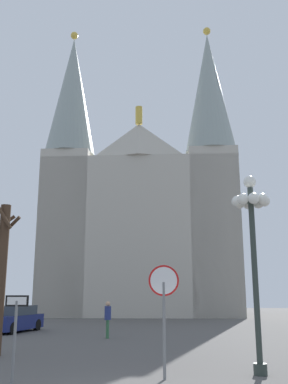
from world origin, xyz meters
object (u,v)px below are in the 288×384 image
(cathedral, at_px, (141,216))
(bare_tree, at_px, (1,273))
(stop_sign, at_px, (164,298))
(one_way_arrow_sign, at_px, (15,327))
(parked_car_near_navy, at_px, (13,319))
(street_lamp, at_px, (253,231))
(pedestrian_walking, at_px, (108,316))

(cathedral, distance_m, bare_tree, 29.40)
(stop_sign, relative_size, bare_tree, 0.53)
(one_way_arrow_sign, xyz_separation_m, parked_car_near_navy, (-4.96, 14.51, -0.63))
(one_way_arrow_sign, xyz_separation_m, street_lamp, (6.13, 1.60, 2.51))
(cathedral, height_order, one_way_arrow_sign, cathedral)
(cathedral, xyz_separation_m, bare_tree, (-3.66, -28.32, -6.99))
(bare_tree, bearing_deg, stop_sign, -34.48)
(street_lamp, distance_m, pedestrian_walking, 11.30)
(street_lamp, relative_size, pedestrian_walking, 3.14)
(bare_tree, bearing_deg, one_way_arrow_sign, -65.27)
(street_lamp, bearing_deg, cathedral, 98.51)
(one_way_arrow_sign, relative_size, bare_tree, 0.39)
(street_lamp, bearing_deg, parked_car_near_navy, 130.65)
(cathedral, xyz_separation_m, street_lamp, (4.73, -31.64, -6.01))
(stop_sign, height_order, pedestrian_walking, stop_sign)
(one_way_arrow_sign, relative_size, pedestrian_walking, 1.19)
(street_lamp, height_order, parked_car_near_navy, street_lamp)
(one_way_arrow_sign, bearing_deg, stop_sign, 14.07)
(one_way_arrow_sign, height_order, pedestrian_walking, one_way_arrow_sign)
(parked_car_near_navy, bearing_deg, cathedral, 71.27)
(cathedral, relative_size, one_way_arrow_sign, 14.41)
(cathedral, relative_size, street_lamp, 5.45)
(stop_sign, xyz_separation_m, bare_tree, (-5.86, 4.02, 0.83))
(stop_sign, bearing_deg, one_way_arrow_sign, -165.93)
(one_way_arrow_sign, bearing_deg, cathedral, 87.60)
(stop_sign, xyz_separation_m, pedestrian_walking, (-2.74, 10.30, -0.95))
(street_lamp, bearing_deg, one_way_arrow_sign, -165.35)
(cathedral, distance_m, stop_sign, 33.35)
(stop_sign, height_order, parked_car_near_navy, stop_sign)
(street_lamp, distance_m, parked_car_near_navy, 17.30)
(stop_sign, bearing_deg, pedestrian_walking, 104.87)
(cathedral, distance_m, one_way_arrow_sign, 34.34)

